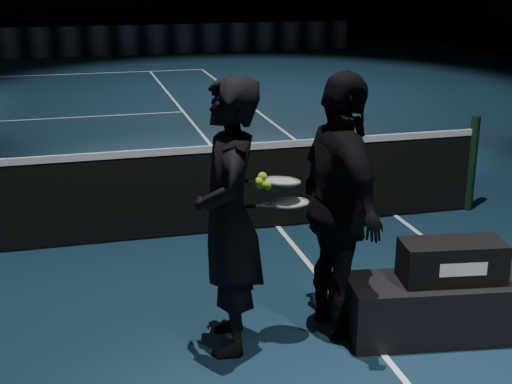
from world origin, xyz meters
TOP-DOWN VIEW (x-y plane):
  - net_post_right at (6.40, 0.00)m, footprint 0.10×0.10m
  - player_bench at (4.70, -2.56)m, footprint 1.58×0.72m
  - racket_bag at (4.70, -2.56)m, footprint 0.80×0.43m
  - bag_signature at (4.70, -2.73)m, footprint 0.35×0.06m
  - player_a at (3.07, -2.28)m, footprint 0.59×0.80m
  - player_b at (3.92, -2.27)m, footprint 0.55×1.20m
  - racket_lower at (3.52, -2.27)m, footprint 0.68×0.23m
  - racket_upper at (3.47, -2.24)m, footprint 0.70×0.28m
  - tennis_balls at (3.32, -2.27)m, footprint 0.12×0.10m

SIDE VIEW (x-z plane):
  - player_bench at x=4.70m, z-range 0.00..0.46m
  - net_post_right at x=6.40m, z-range 0.00..1.10m
  - racket_bag at x=4.70m, z-range 0.46..0.76m
  - bag_signature at x=4.70m, z-range 0.56..0.66m
  - player_a at x=3.07m, z-range 0.00..2.01m
  - player_b at x=3.92m, z-range 0.00..2.01m
  - racket_lower at x=3.52m, z-range 1.06..1.09m
  - racket_upper at x=3.47m, z-range 1.18..1.28m
  - tennis_balls at x=3.32m, z-range 1.18..1.30m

